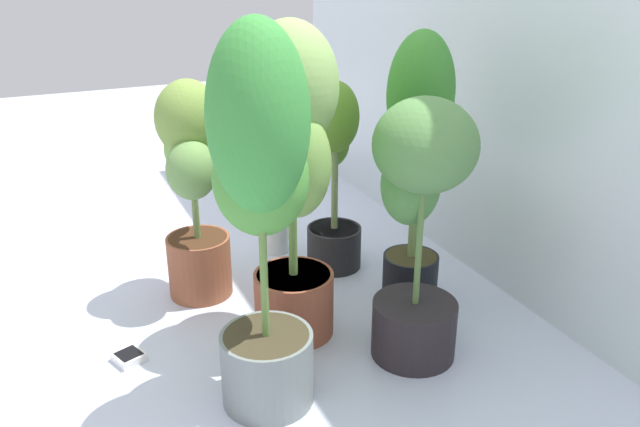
{
  "coord_description": "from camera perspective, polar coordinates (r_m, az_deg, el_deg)",
  "views": [
    {
      "loc": [
        1.67,
        -0.57,
        1.14
      ],
      "look_at": [
        -0.02,
        0.19,
        0.37
      ],
      "focal_mm": 36.99,
      "sensor_mm": 36.0,
      "label": 1
    }
  ],
  "objects": [
    {
      "name": "potted_plant_back_right",
      "position": [
        1.83,
        8.56,
        0.43
      ],
      "size": [
        0.38,
        0.33,
        0.77
      ],
      "color": "#282125",
      "rests_on": "ground"
    },
    {
      "name": "nutrient_bottle",
      "position": [
        2.58,
        -3.92,
        -0.8
      ],
      "size": [
        0.1,
        0.1,
        0.26
      ],
      "color": "silver",
      "rests_on": "ground"
    },
    {
      "name": "potted_plant_front_left",
      "position": [
        2.19,
        -10.92,
        2.76
      ],
      "size": [
        0.39,
        0.29,
        0.75
      ],
      "color": "brown",
      "rests_on": "ground"
    },
    {
      "name": "potted_plant_center",
      "position": [
        1.87,
        -2.48,
        4.86
      ],
      "size": [
        0.41,
        0.39,
        0.95
      ],
      "color": "brown",
      "rests_on": "ground"
    },
    {
      "name": "potted_plant_back_center",
      "position": [
        2.11,
        8.26,
        5.66
      ],
      "size": [
        0.27,
        0.22,
        0.9
      ],
      "color": "black",
      "rests_on": "ground"
    },
    {
      "name": "hygrometer_box",
      "position": [
        2.05,
        -16.19,
        -11.84
      ],
      "size": [
        0.1,
        0.1,
        0.03
      ],
      "rotation": [
        0.0,
        0.0,
        -2.77
      ],
      "color": "white",
      "rests_on": "ground"
    },
    {
      "name": "potted_plant_front_right",
      "position": [
        1.58,
        -5.11,
        1.41
      ],
      "size": [
        0.38,
        0.33,
        1.0
      ],
      "color": "slate",
      "rests_on": "ground"
    },
    {
      "name": "potted_plant_back_left",
      "position": [
        2.38,
        1.21,
        3.32
      ],
      "size": [
        0.27,
        0.21,
        0.7
      ],
      "color": "black",
      "rests_on": "ground"
    },
    {
      "name": "ground_plane",
      "position": [
        2.1,
        -4.5,
        -10.38
      ],
      "size": [
        8.0,
        8.0,
        0.0
      ],
      "primitive_type": "plane",
      "color": "silver",
      "rests_on": "ground"
    }
  ]
}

